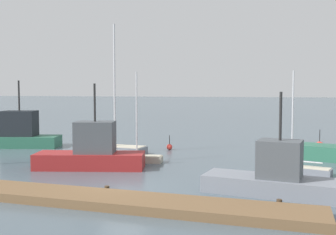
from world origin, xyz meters
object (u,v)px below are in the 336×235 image
Objects in this scene: sailboat_2 at (110,147)px; fishing_boat_2 at (17,134)px; fishing_boat_0 at (275,177)px; channel_buoy_1 at (169,147)px; sailboat_3 at (132,157)px; channel_buoy_0 at (319,145)px; fishing_boat_3 at (92,152)px; sailboat_1 at (297,168)px.

fishing_boat_2 is (-9.51, 0.60, 0.68)m from sailboat_2.
channel_buoy_1 is at bearing 133.43° from fishing_boat_0.
fishing_boat_0 is at bearing -40.21° from sailboat_3.
channel_buoy_0 is (16.61, 7.34, -0.13)m from sailboat_2.
fishing_boat_2 is at bearing 132.68° from fishing_boat_3.
channel_buoy_0 is 13.14m from channel_buoy_1.
fishing_boat_2 is 4.73× the size of channel_buoy_0.
fishing_boat_2 reaches higher than channel_buoy_1.
channel_buoy_1 is at bearing -161.12° from channel_buoy_0.
fishing_boat_2 reaches higher than fishing_boat_3.
channel_buoy_0 is at bearing 27.08° from fishing_boat_3.
channel_buoy_1 is (-10.46, 6.91, -0.05)m from sailboat_1.
fishing_boat_2 is 26.99m from channel_buoy_0.
sailboat_3 is at bearing 45.82° from fishing_boat_3.
sailboat_3 is 17.03m from channel_buoy_0.
fishing_boat_2 is (-12.88, 3.97, 0.81)m from sailboat_3.
sailboat_1 is 13.16m from fishing_boat_3.
fishing_boat_3 is at bearing 171.58° from fishing_boat_0.
fishing_boat_3 is 9.79m from channel_buoy_1.
sailboat_3 is at bearing -40.77° from sailboat_2.
fishing_boat_3 reaches higher than channel_buoy_0.
sailboat_2 reaches higher than sailboat_1.
sailboat_1 is 5.05× the size of channel_buoy_1.
sailboat_2 reaches higher than fishing_boat_0.
fishing_boat_3 is at bearing -48.13° from fishing_boat_2.
fishing_boat_3 is at bearing -70.45° from sailboat_2.
sailboat_3 is 3.73× the size of channel_buoy_0.
channel_buoy_1 is (0.81, 6.46, -0.08)m from sailboat_3.
sailboat_2 is at bearing 126.38° from sailboat_3.
sailboat_1 is at bearing 86.41° from fishing_boat_0.
sailboat_1 is at bearing -10.39° from sailboat_2.
fishing_boat_3 reaches higher than fishing_boat_0.
channel_buoy_0 reaches higher than channel_buoy_1.
channel_buoy_0 is at bearing 28.09° from sailboat_2.
sailboat_2 is at bearing 151.64° from fishing_boat_0.
channel_buoy_0 is (14.87, 13.70, -0.72)m from fishing_boat_3.
sailboat_3 is 5.12× the size of channel_buoy_1.
channel_buoy_1 is (-12.43, -4.25, -0.09)m from channel_buoy_0.
fishing_boat_2 is 6.49× the size of channel_buoy_1.
fishing_boat_0 is 4.03× the size of channel_buoy_0.
sailboat_1 is 0.99× the size of sailboat_3.
sailboat_2 is (-14.63, 3.83, 0.16)m from sailboat_1.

